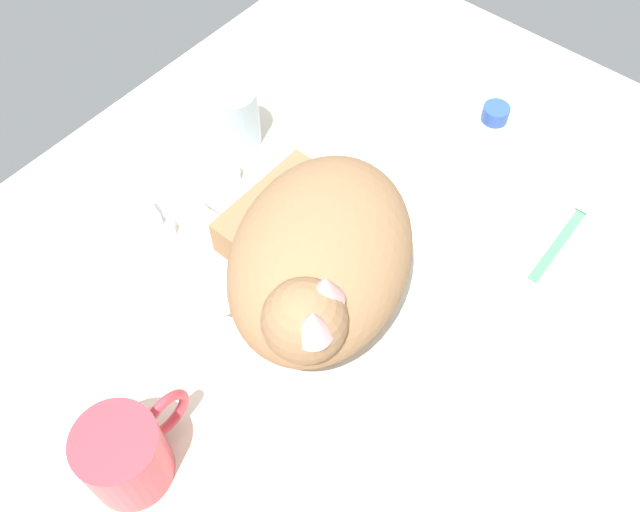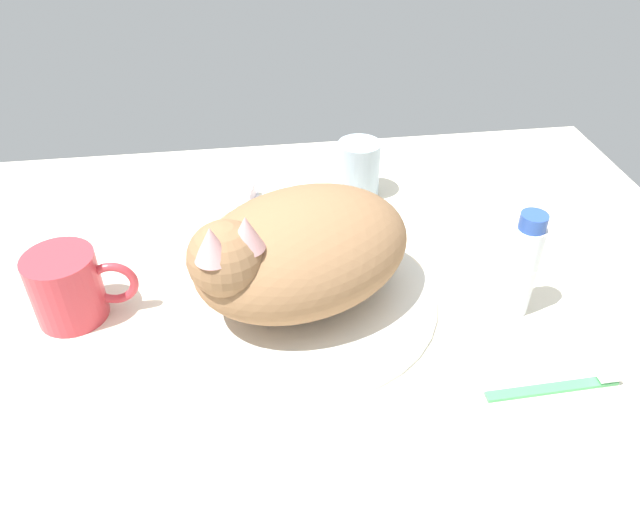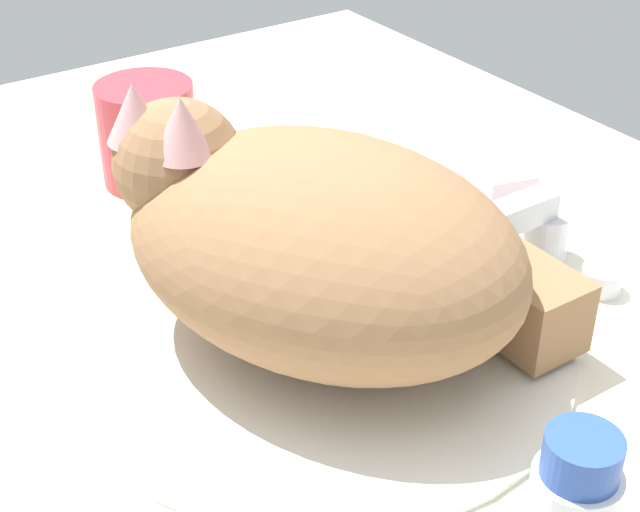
# 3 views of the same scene
# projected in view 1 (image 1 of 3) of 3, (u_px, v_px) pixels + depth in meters

# --- Properties ---
(ground_plane) EXTENTS (1.10, 0.83, 0.03)m
(ground_plane) POSITION_uv_depth(u_px,v_px,m) (321.00, 299.00, 0.80)
(ground_plane) COLOR silver
(sink_basin) EXTENTS (0.32, 0.32, 0.01)m
(sink_basin) POSITION_uv_depth(u_px,v_px,m) (321.00, 290.00, 0.79)
(sink_basin) COLOR silver
(sink_basin) RESTS_ON ground_plane
(faucet) EXTENTS (0.14, 0.09, 0.06)m
(faucet) POSITION_uv_depth(u_px,v_px,m) (202.00, 197.00, 0.84)
(faucet) COLOR silver
(faucet) RESTS_ON ground_plane
(cat) EXTENTS (0.31, 0.27, 0.15)m
(cat) POSITION_uv_depth(u_px,v_px,m) (316.00, 259.00, 0.72)
(cat) COLOR #936B47
(cat) RESTS_ON sink_basin
(coffee_mug) EXTENTS (0.12, 0.08, 0.09)m
(coffee_mug) POSITION_uv_depth(u_px,v_px,m) (126.00, 454.00, 0.64)
(coffee_mug) COLOR #C63842
(coffee_mug) RESTS_ON ground_plane
(rinse_cup) EXTENTS (0.06, 0.06, 0.09)m
(rinse_cup) POSITION_uv_depth(u_px,v_px,m) (235.00, 117.00, 0.89)
(rinse_cup) COLOR silver
(rinse_cup) RESTS_ON ground_plane
(soap_dish) EXTENTS (0.09, 0.06, 0.01)m
(soap_dish) POSITION_uv_depth(u_px,v_px,m) (130.00, 234.00, 0.83)
(soap_dish) COLOR white
(soap_dish) RESTS_ON ground_plane
(soap_bar) EXTENTS (0.08, 0.06, 0.02)m
(soap_bar) POSITION_uv_depth(u_px,v_px,m) (126.00, 225.00, 0.81)
(soap_bar) COLOR silver
(soap_bar) RESTS_ON soap_dish
(toothpaste_bottle) EXTENTS (0.04, 0.04, 0.13)m
(toothpaste_bottle) POSITION_uv_depth(u_px,v_px,m) (484.00, 152.00, 0.83)
(toothpaste_bottle) COLOR white
(toothpaste_bottle) RESTS_ON ground_plane
(toothbrush) EXTENTS (0.14, 0.02, 0.02)m
(toothbrush) POSITION_uv_depth(u_px,v_px,m) (566.00, 233.00, 0.83)
(toothbrush) COLOR #4CB266
(toothbrush) RESTS_ON ground_plane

